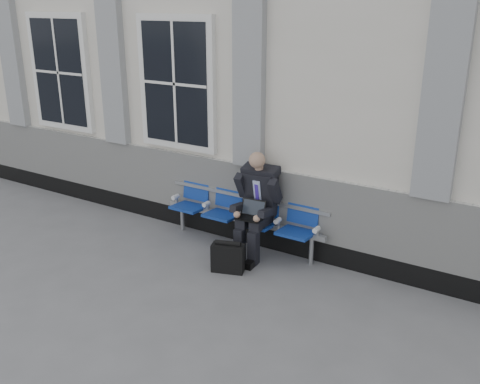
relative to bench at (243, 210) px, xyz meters
The scene contains 5 objects.
ground 2.13m from the bench, 140.09° to the right, with size 70.00×70.00×0.00m, color slate.
station_building 3.16m from the bench, 126.67° to the left, with size 14.40×4.40×4.49m.
bench is the anchor object (origin of this frame).
businessman 0.42m from the bench, 24.46° to the right, with size 0.63×0.85×1.50m.
briefcase 0.90m from the bench, 72.40° to the right, with size 0.47×0.31×0.44m.
Camera 1 is at (5.32, -4.76, 3.38)m, focal length 40.00 mm.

